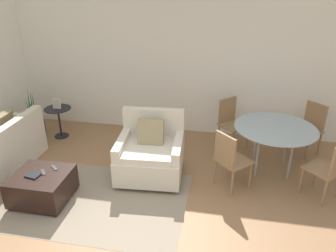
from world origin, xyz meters
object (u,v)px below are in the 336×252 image
Objects in this scene: book_stack at (33,175)px; side_table at (59,117)px; dining_table at (275,131)px; dining_chair_far_right at (310,126)px; dining_chair_near_right at (330,167)px; tv_remote_primary at (43,172)px; tv_remote_secondary at (54,168)px; armchair at (151,154)px; dining_chair_far_left at (231,120)px; dining_chair_near_left at (229,157)px; ottoman at (42,186)px; picture_frame at (57,104)px; potted_plant at (35,125)px.

side_table reaches higher than book_stack.
dining_table is 1.39× the size of dining_chair_far_right.
side_table is 4.68m from dining_chair_near_right.
tv_remote_primary and tv_remote_secondary have the same top height.
dining_chair_far_right is at bearing 25.36° from armchair.
dining_chair_near_right is at bearing -3.27° from armchair.
dining_chair_near_right and dining_chair_far_left have the same top height.
dining_chair_near_right is at bearing 0.00° from dining_chair_near_left.
tv_remote_primary reaches higher than ottoman.
picture_frame is 0.21× the size of dining_chair_far_right.
armchair is 2.27m from picture_frame.
tv_remote_primary is 0.16× the size of dining_chair_far_right.
armchair reaches higher than potted_plant.
dining_chair_far_right is (1.34, 1.34, 0.00)m from dining_chair_near_left.
side_table is (0.52, 0.00, 0.21)m from potted_plant.
potted_plant is 1.66× the size of side_table.
dining_chair_near_right is (0.67, -0.67, -0.15)m from dining_table.
dining_chair_far_right is (1.34, 0.00, 0.00)m from dining_chair_far_left.
dining_chair_near_left and dining_chair_far_left have the same top height.
book_stack reaches higher than tv_remote_secondary.
dining_table is at bearing 23.93° from ottoman.
tv_remote_secondary is 2.46m from dining_chair_near_left.
side_table is at bearing 110.43° from ottoman.
armchair is 1.40m from tv_remote_secondary.
dining_chair_near_right reaches higher than side_table.
dining_chair_far_right is at bearing 28.54° from book_stack.
dining_chair_far_left is at bearing 135.00° from dining_chair_near_right.
dining_chair_far_right reaches higher than dining_table.
dining_table is 1.39× the size of dining_chair_far_left.
tv_remote_primary is at bearing -68.58° from picture_frame.
dining_chair_far_right reaches higher than picture_frame.
picture_frame is 0.21× the size of dining_chair_near_left.
ottoman is at bearing -140.33° from dining_chair_far_left.
picture_frame is at bearing -176.18° from dining_chair_far_left.
dining_chair_far_left is (-0.67, 0.67, -0.15)m from dining_table.
armchair reaches higher than book_stack.
tv_remote_primary is 1.95m from side_table.
dining_chair_near_left is (2.40, 0.56, 0.10)m from tv_remote_secondary.
tv_remote_primary is at bearing -169.79° from dining_chair_near_right.
dining_chair_far_right is at bearing 2.70° from side_table.
dining_chair_far_right is at bearing 27.91° from tv_remote_primary.
book_stack is 0.21× the size of potted_plant.
picture_frame is at bearing 108.11° from book_stack.
tv_remote_secondary is 0.17× the size of dining_chair_far_right.
picture_frame reaches higher than book_stack.
dining_table reaches higher than side_table.
picture_frame is 3.90m from dining_table.
picture_frame is at bearing 160.64° from dining_chair_near_left.
dining_chair_near_right reaches higher than book_stack.
tv_remote_secondary is at bearing -51.61° from potted_plant.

